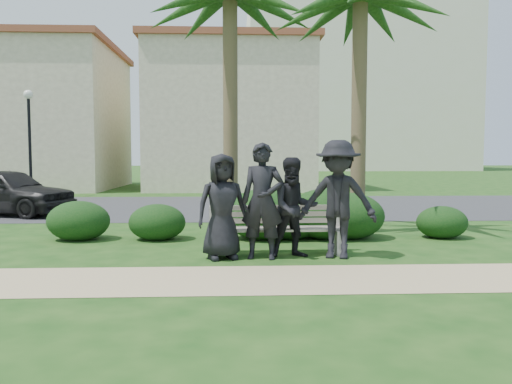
% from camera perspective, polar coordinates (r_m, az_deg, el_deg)
% --- Properties ---
extents(ground, '(160.00, 160.00, 0.00)m').
position_cam_1_polar(ground, '(8.62, 3.14, -6.99)').
color(ground, '#163F12').
rests_on(ground, ground).
extents(footpath, '(30.00, 1.60, 0.01)m').
position_cam_1_polar(footpath, '(6.88, 4.65, -9.88)').
color(footpath, tan).
rests_on(footpath, ground).
extents(asphalt_street, '(160.00, 8.00, 0.01)m').
position_cam_1_polar(asphalt_street, '(16.52, 0.38, -1.65)').
color(asphalt_street, '#2D2D30').
rests_on(asphalt_street, ground).
extents(stucco_bldg_left, '(10.40, 8.40, 7.30)m').
position_cam_1_polar(stucco_bldg_left, '(28.75, -25.64, 7.71)').
color(stucco_bldg_left, '#B9AD8A').
rests_on(stucco_bldg_left, ground).
extents(stucco_bldg_right, '(8.40, 8.40, 7.30)m').
position_cam_1_polar(stucco_bldg_right, '(26.49, -2.93, 8.45)').
color(stucco_bldg_right, '#B9AD8A').
rests_on(stucco_bldg_right, ground).
extents(hotel_tower, '(26.00, 18.00, 37.30)m').
position_cam_1_polar(hotel_tower, '(66.18, 10.77, 14.27)').
color(hotel_tower, beige).
rests_on(hotel_tower, ground).
extents(street_lamp, '(0.36, 0.36, 4.29)m').
position_cam_1_polar(street_lamp, '(22.02, -24.50, 7.09)').
color(street_lamp, black).
rests_on(street_lamp, ground).
extents(park_bench, '(2.28, 0.56, 0.79)m').
position_cam_1_polar(park_bench, '(8.49, 2.33, -4.71)').
color(park_bench, gray).
rests_on(park_bench, ground).
extents(man_a, '(0.95, 0.76, 1.70)m').
position_cam_1_polar(man_a, '(8.06, -3.89, -1.65)').
color(man_a, black).
rests_on(man_a, ground).
extents(man_b, '(0.76, 0.57, 1.88)m').
position_cam_1_polar(man_b, '(8.03, 0.75, -1.03)').
color(man_b, black).
rests_on(man_b, ground).
extents(man_c, '(0.90, 0.76, 1.64)m').
position_cam_1_polar(man_c, '(8.17, 4.39, -1.79)').
color(man_c, black).
rests_on(man_c, ground).
extents(man_d, '(1.40, 1.05, 1.92)m').
position_cam_1_polar(man_d, '(8.20, 9.32, -0.83)').
color(man_d, black).
rests_on(man_d, ground).
extents(hedge_a, '(1.23, 1.02, 0.80)m').
position_cam_1_polar(hedge_a, '(10.52, -19.63, -3.00)').
color(hedge_a, black).
rests_on(hedge_a, ground).
extents(hedge_b, '(1.13, 0.93, 0.74)m').
position_cam_1_polar(hedge_b, '(10.13, -11.23, -3.30)').
color(hedge_b, black).
rests_on(hedge_b, ground).
extents(hedge_c, '(1.36, 1.13, 0.89)m').
position_cam_1_polar(hedge_c, '(10.11, 4.00, -2.80)').
color(hedge_c, black).
rests_on(hedge_c, ground).
extents(hedge_d, '(1.60, 1.32, 1.04)m').
position_cam_1_polar(hedge_d, '(10.05, 0.98, -2.39)').
color(hedge_d, black).
rests_on(hedge_d, ground).
extents(hedge_e, '(1.47, 1.21, 0.96)m').
position_cam_1_polar(hedge_e, '(10.27, 10.50, -2.56)').
color(hedge_e, black).
rests_on(hedge_e, ground).
extents(hedge_f, '(1.03, 0.85, 0.67)m').
position_cam_1_polar(hedge_f, '(10.83, 20.49, -3.16)').
color(hedge_f, black).
rests_on(hedge_f, ground).
extents(hedge_extra, '(1.60, 1.32, 1.04)m').
position_cam_1_polar(hedge_extra, '(10.20, 8.03, -2.33)').
color(hedge_extra, black).
rests_on(hedge_extra, ground).
extents(car_a, '(4.23, 2.68, 1.34)m').
position_cam_1_polar(car_a, '(15.72, -26.72, 0.06)').
color(car_a, black).
rests_on(car_a, ground).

